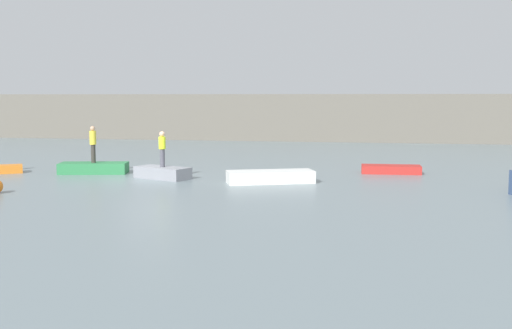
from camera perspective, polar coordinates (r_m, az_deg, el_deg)
ground_plane at (r=29.17m, az=-9.98°, el=-1.30°), size 120.00×120.00×0.00m
embankment_wall at (r=53.65m, az=-0.20°, el=4.33°), size 80.00×1.20×4.00m
rowboat_green at (r=31.81m, az=-14.64°, el=-0.31°), size 3.48×1.97×0.53m
rowboat_grey at (r=29.11m, az=-8.55°, el=-0.75°), size 2.85×2.05×0.54m
rowboat_white at (r=27.34m, az=1.33°, el=-1.13°), size 3.99×2.54×0.54m
rowboat_red at (r=31.46m, az=12.26°, el=-0.44°), size 2.92×1.24×0.40m
person_hiviz_shirt at (r=28.99m, az=-8.59°, el=1.59°), size 0.32×0.32×1.64m
person_yellow_shirt at (r=31.69m, az=-14.71°, el=1.98°), size 0.32×0.32×1.81m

